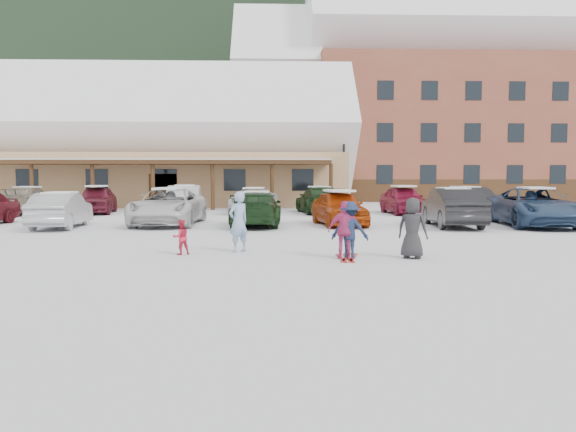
{
  "coord_description": "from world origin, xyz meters",
  "views": [
    {
      "loc": [
        -0.19,
        -13.34,
        2.0
      ],
      "look_at": [
        0.3,
        1.0,
        1.0
      ],
      "focal_mm": 35.0,
      "sensor_mm": 36.0,
      "label": 1
    }
  ],
  "objects_px": {
    "parked_car_3": "(256,209)",
    "parked_car_9": "(185,200)",
    "parked_car_6": "(535,207)",
    "parked_car_7": "(28,200)",
    "day_lodge": "(148,150)",
    "parked_car_13": "(465,200)",
    "toddler_red": "(181,237)",
    "parked_car_11": "(319,200)",
    "parked_car_8": "(97,200)",
    "lamp_post": "(344,156)",
    "child_navy": "(350,230)",
    "parked_car_12": "(403,200)",
    "parked_car_2": "(168,207)",
    "parked_car_5": "(452,207)",
    "adult_skier": "(239,222)",
    "parked_car_10": "(254,200)",
    "alpine_hotel": "(427,104)",
    "parked_car_1": "(61,210)",
    "parked_car_4": "(339,208)",
    "child_magenta": "(345,230)",
    "bystander_dark": "(412,228)"
  },
  "relations": [
    {
      "from": "lamp_post",
      "to": "parked_car_9",
      "type": "height_order",
      "value": "lamp_post"
    },
    {
      "from": "parked_car_4",
      "to": "parked_car_7",
      "type": "bearing_deg",
      "value": 146.88
    },
    {
      "from": "alpine_hotel",
      "to": "parked_car_12",
      "type": "height_order",
      "value": "alpine_hotel"
    },
    {
      "from": "day_lodge",
      "to": "parked_car_6",
      "type": "distance_m",
      "value": 27.44
    },
    {
      "from": "parked_car_6",
      "to": "parked_car_7",
      "type": "height_order",
      "value": "parked_car_6"
    },
    {
      "from": "adult_skier",
      "to": "parked_car_4",
      "type": "xyz_separation_m",
      "value": [
        3.71,
        8.15,
        -0.09
      ]
    },
    {
      "from": "parked_car_3",
      "to": "parked_car_4",
      "type": "relative_size",
      "value": 1.13
    },
    {
      "from": "child_navy",
      "to": "parked_car_10",
      "type": "height_order",
      "value": "child_navy"
    },
    {
      "from": "parked_car_3",
      "to": "parked_car_5",
      "type": "xyz_separation_m",
      "value": [
        7.88,
        -0.63,
        0.08
      ]
    },
    {
      "from": "lamp_post",
      "to": "parked_car_11",
      "type": "distance_m",
      "value": 8.0
    },
    {
      "from": "child_navy",
      "to": "parked_car_2",
      "type": "height_order",
      "value": "parked_car_2"
    },
    {
      "from": "parked_car_9",
      "to": "parked_car_12",
      "type": "relative_size",
      "value": 1.05
    },
    {
      "from": "adult_skier",
      "to": "child_magenta",
      "type": "bearing_deg",
      "value": 114.28
    },
    {
      "from": "parked_car_2",
      "to": "parked_car_11",
      "type": "bearing_deg",
      "value": 48.04
    },
    {
      "from": "parked_car_3",
      "to": "parked_car_11",
      "type": "xyz_separation_m",
      "value": [
        3.28,
        7.85,
        0.03
      ]
    },
    {
      "from": "child_navy",
      "to": "parked_car_1",
      "type": "xyz_separation_m",
      "value": [
        -10.15,
        8.62,
        -0.01
      ]
    },
    {
      "from": "child_navy",
      "to": "bystander_dark",
      "type": "bearing_deg",
      "value": -166.58
    },
    {
      "from": "parked_car_10",
      "to": "parked_car_3",
      "type": "bearing_deg",
      "value": -81.58
    },
    {
      "from": "parked_car_2",
      "to": "parked_car_9",
      "type": "relative_size",
      "value": 1.17
    },
    {
      "from": "day_lodge",
      "to": "parked_car_12",
      "type": "height_order",
      "value": "day_lodge"
    },
    {
      "from": "parked_car_3",
      "to": "parked_car_6",
      "type": "distance_m",
      "value": 11.31
    },
    {
      "from": "day_lodge",
      "to": "parked_car_2",
      "type": "distance_m",
      "value": 18.66
    },
    {
      "from": "toddler_red",
      "to": "parked_car_6",
      "type": "bearing_deg",
      "value": -175.46
    },
    {
      "from": "parked_car_7",
      "to": "alpine_hotel",
      "type": "bearing_deg",
      "value": -146.14
    },
    {
      "from": "parked_car_7",
      "to": "parked_car_10",
      "type": "distance_m",
      "value": 12.18
    },
    {
      "from": "parked_car_8",
      "to": "lamp_post",
      "type": "bearing_deg",
      "value": 17.35
    },
    {
      "from": "parked_car_3",
      "to": "parked_car_9",
      "type": "relative_size",
      "value": 1.02
    },
    {
      "from": "day_lodge",
      "to": "parked_car_13",
      "type": "height_order",
      "value": "day_lodge"
    },
    {
      "from": "day_lodge",
      "to": "parked_car_12",
      "type": "relative_size",
      "value": 6.53
    },
    {
      "from": "parked_car_6",
      "to": "parked_car_8",
      "type": "xyz_separation_m",
      "value": [
        -20.22,
        8.69,
        -0.03
      ]
    },
    {
      "from": "parked_car_6",
      "to": "parked_car_8",
      "type": "relative_size",
      "value": 1.27
    },
    {
      "from": "alpine_hotel",
      "to": "lamp_post",
      "type": "relative_size",
      "value": 5.2
    },
    {
      "from": "toddler_red",
      "to": "parked_car_11",
      "type": "distance_m",
      "value": 17.03
    },
    {
      "from": "day_lodge",
      "to": "parked_car_11",
      "type": "relative_size",
      "value": 5.78
    },
    {
      "from": "day_lodge",
      "to": "parked_car_1",
      "type": "height_order",
      "value": "day_lodge"
    },
    {
      "from": "parked_car_11",
      "to": "parked_car_12",
      "type": "relative_size",
      "value": 1.13
    },
    {
      "from": "adult_skier",
      "to": "child_navy",
      "type": "height_order",
      "value": "adult_skier"
    },
    {
      "from": "child_magenta",
      "to": "parked_car_7",
      "type": "distance_m",
      "value": 22.66
    },
    {
      "from": "parked_car_1",
      "to": "parked_car_4",
      "type": "height_order",
      "value": "parked_car_4"
    },
    {
      "from": "parked_car_6",
      "to": "parked_car_11",
      "type": "distance_m",
      "value": 11.59
    },
    {
      "from": "adult_skier",
      "to": "parked_car_6",
      "type": "xyz_separation_m",
      "value": [
        11.6,
        7.45,
        -0.03
      ]
    },
    {
      "from": "toddler_red",
      "to": "parked_car_9",
      "type": "height_order",
      "value": "parked_car_9"
    },
    {
      "from": "adult_skier",
      "to": "parked_car_13",
      "type": "relative_size",
      "value": 0.36
    },
    {
      "from": "parked_car_1",
      "to": "parked_car_11",
      "type": "bearing_deg",
      "value": -146.24
    },
    {
      "from": "child_navy",
      "to": "parked_car_8",
      "type": "height_order",
      "value": "parked_car_8"
    },
    {
      "from": "parked_car_8",
      "to": "adult_skier",
      "type": "bearing_deg",
      "value": -69.83
    },
    {
      "from": "day_lodge",
      "to": "parked_car_6",
      "type": "height_order",
      "value": "day_lodge"
    },
    {
      "from": "lamp_post",
      "to": "parked_car_5",
      "type": "height_order",
      "value": "lamp_post"
    },
    {
      "from": "day_lodge",
      "to": "parked_car_3",
      "type": "distance_m",
      "value": 20.47
    },
    {
      "from": "adult_skier",
      "to": "toddler_red",
      "type": "relative_size",
      "value": 1.8
    }
  ]
}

